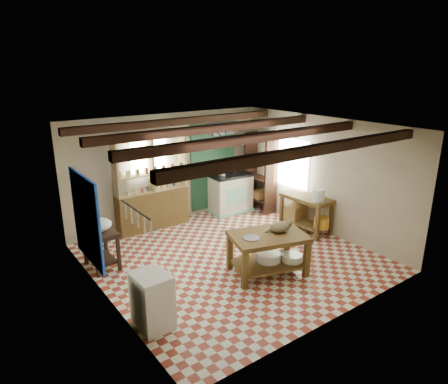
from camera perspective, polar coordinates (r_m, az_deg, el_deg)
floor at (r=8.02m, az=1.07°, el=-9.42°), size 5.00×5.00×0.02m
ceiling at (r=7.21m, az=1.19°, el=9.37°), size 5.00×5.00×0.02m
wall_back at (r=9.55m, az=-7.94°, el=3.31°), size 5.00×0.04×2.60m
wall_front at (r=5.85m, az=16.12°, el=-6.67°), size 5.00×0.04×2.60m
wall_left at (r=6.42m, az=-17.08°, el=-4.54°), size 0.04×5.00×2.60m
wall_right at (r=9.17m, az=13.72°, el=2.37°), size 0.04×5.00×2.60m
ceiling_beams at (r=7.23m, az=1.19°, el=8.43°), size 5.00×3.80×0.15m
blue_wall_patch at (r=7.30m, az=-19.07°, el=-3.71°), size 0.04×1.40×1.60m
green_wall_patch at (r=10.16m, az=-1.61°, el=4.05°), size 1.30×0.04×2.30m
window_back at (r=9.22m, az=-10.73°, el=5.21°), size 0.90×0.02×0.80m
window_right at (r=9.79m, az=9.27°, el=4.20°), size 0.02×1.30×1.20m
utensil_rail at (r=5.21m, az=-12.52°, el=-3.69°), size 0.06×0.90×0.28m
pot_rack at (r=9.64m, az=-0.24°, el=8.95°), size 0.86×0.12×0.36m
shelving_unit at (r=9.20m, az=-10.34°, el=1.34°), size 1.70×0.34×2.20m
tall_rack at (r=10.32m, az=5.25°, el=2.76°), size 0.40×0.86×2.00m
work_table at (r=7.37m, az=6.23°, el=-8.73°), size 1.53×1.23×0.75m
stove at (r=10.28m, az=0.84°, el=-0.10°), size 1.07×0.76×1.01m
prep_table at (r=7.84m, az=-17.12°, el=-7.81°), size 0.52×0.75×0.74m
white_cabinet at (r=6.01m, az=-10.19°, el=-15.04°), size 0.48×0.57×0.84m
right_counter at (r=9.27m, az=11.58°, el=-3.07°), size 0.64×1.19×0.83m
cat at (r=7.32m, az=7.96°, el=-4.97°), size 0.43×0.35×0.18m
steel_tray at (r=7.03m, az=3.92°, el=-6.54°), size 0.38×0.38×0.02m
basin_large at (r=7.47m, az=6.39°, el=-9.20°), size 0.55×0.55×0.15m
basin_small at (r=7.53m, az=9.67°, el=-9.23°), size 0.46×0.46×0.13m
kettle_left at (r=9.98m, az=-0.35°, el=3.04°), size 0.21×0.21×0.23m
kettle_right at (r=10.17m, az=1.33°, el=3.18°), size 0.15×0.15×0.18m
enamel_bowl at (r=7.65m, az=-17.45°, el=-4.51°), size 0.48×0.48×0.23m
white_bucket at (r=8.85m, az=13.31°, el=-0.42°), size 0.28×0.28×0.27m
wicker_basket at (r=9.46m, az=10.18°, el=-2.80°), size 0.46×0.38×0.31m
yellow_tub at (r=9.04m, az=13.73°, el=-4.27°), size 0.34×0.34×0.24m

